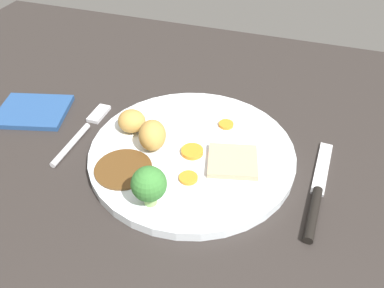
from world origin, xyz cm
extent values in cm
cube|color=#2B2623|center=(0.00, 0.00, 1.80)|extent=(120.00, 84.00, 3.60)
cylinder|color=white|center=(2.55, -0.67, 4.30)|extent=(28.97, 28.97, 1.40)
cylinder|color=#563819|center=(-4.80, -7.43, 5.15)|extent=(7.69, 7.69, 0.30)
cube|color=tan|center=(8.65, -1.63, 5.40)|extent=(7.90, 7.61, 0.80)
ellipsoid|color=#BC8C42|center=(-2.85, -1.85, 7.10)|extent=(5.06, 5.57, 4.20)
ellipsoid|color=#BC8C42|center=(-7.26, 0.75, 6.62)|extent=(5.26, 5.14, 3.24)
cylinder|color=orange|center=(5.70, 6.13, 5.23)|extent=(2.25, 2.25, 0.45)
cylinder|color=orange|center=(2.83, -1.40, 5.30)|extent=(3.09, 3.09, 0.60)
cylinder|color=orange|center=(3.95, -6.31, 5.20)|extent=(2.47, 2.47, 0.40)
cylinder|color=#8CB766|center=(0.91, -11.56, 5.89)|extent=(1.56, 1.56, 1.78)
sphere|color=#387A33|center=(0.91, -11.56, 8.28)|extent=(4.28, 4.28, 4.28)
cylinder|color=silver|center=(-14.99, -4.23, 4.05)|extent=(0.94, 9.50, 0.90)
cube|color=silver|center=(-14.96, 4.02, 3.90)|extent=(2.02, 4.51, 0.60)
cylinder|color=black|center=(19.94, -6.31, 4.20)|extent=(1.61, 8.55, 1.20)
cube|color=silver|center=(20.37, 2.68, 3.80)|extent=(2.21, 10.57, 0.40)
cube|color=navy|center=(-25.40, 1.12, 4.00)|extent=(12.94, 11.52, 0.80)
camera|label=1|loc=(15.68, -39.82, 41.39)|focal=36.60mm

